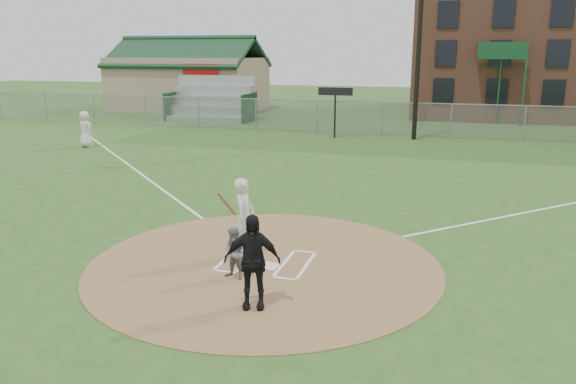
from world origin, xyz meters
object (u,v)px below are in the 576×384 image
(home_plate, at_px, (269,266))
(umpire, at_px, (252,261))
(catcher, at_px, (235,254))
(batter_at_plate, at_px, (244,218))
(ondeck_player, at_px, (85,129))

(home_plate, relative_size, umpire, 0.23)
(catcher, height_order, batter_at_plate, batter_at_plate)
(umpire, xyz_separation_m, batter_at_plate, (-1.14, 2.61, 0.04))
(umpire, bearing_deg, home_plate, 85.47)
(catcher, distance_m, ondeck_player, 20.21)
(catcher, xyz_separation_m, umpire, (0.86, -1.22, 0.37))
(home_plate, distance_m, umpire, 2.33)
(ondeck_player, height_order, batter_at_plate, batter_at_plate)
(ondeck_player, bearing_deg, catcher, 156.79)
(home_plate, relative_size, catcher, 0.38)
(umpire, distance_m, batter_at_plate, 2.85)
(catcher, xyz_separation_m, batter_at_plate, (-0.29, 1.38, 0.40))
(umpire, height_order, batter_at_plate, batter_at_plate)
(catcher, height_order, ondeck_player, ondeck_player)
(home_plate, bearing_deg, catcher, -119.61)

